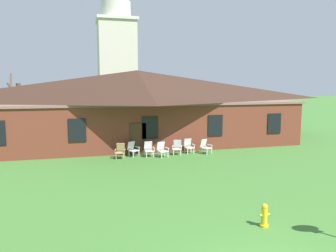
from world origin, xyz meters
TOP-DOWN VIEW (x-y plane):
  - brick_building at (-0.00, 20.33)m, footprint 24.50×10.40m
  - dome_tower at (0.29, 38.34)m, footprint 5.18×5.18m
  - lawn_chair_by_porch at (-2.11, 14.36)m, footprint 0.73×0.78m
  - lawn_chair_near_door at (-1.26, 14.81)m, footprint 0.82×0.85m
  - lawn_chair_left_end at (-0.26, 14.46)m, footprint 0.65×0.68m
  - lawn_chair_middle at (0.54, 14.11)m, footprint 0.74×0.79m
  - lawn_chair_right_end at (1.70, 14.56)m, footprint 0.76×0.82m
  - lawn_chair_far_side at (2.59, 14.86)m, footprint 0.69×0.72m
  - lawn_chair_under_eave at (3.62, 14.36)m, footprint 0.81×0.85m
  - bare_tree_beside_building at (-9.37, 22.75)m, footprint 1.14×1.77m
  - fire_hydrant at (1.34, 3.12)m, footprint 0.36×0.28m

SIDE VIEW (x-z plane):
  - fire_hydrant at x=1.34m, z-range -0.02..0.77m
  - lawn_chair_by_porch at x=-2.11m, z-range 0.02..0.98m
  - lawn_chair_near_door at x=-1.26m, z-range 0.02..0.98m
  - lawn_chair_left_end at x=-0.26m, z-range 0.02..0.98m
  - lawn_chair_middle at x=0.54m, z-range 0.02..0.98m
  - lawn_chair_right_end at x=1.70m, z-range 0.02..0.98m
  - lawn_chair_far_side at x=2.59m, z-range 0.02..0.98m
  - lawn_chair_under_eave at x=3.62m, z-range 0.02..0.98m
  - bare_tree_beside_building at x=-9.37m, z-range -0.12..5.43m
  - brick_building at x=0.00m, z-range 0.06..5.82m
  - dome_tower at x=0.29m, z-range -0.82..17.95m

